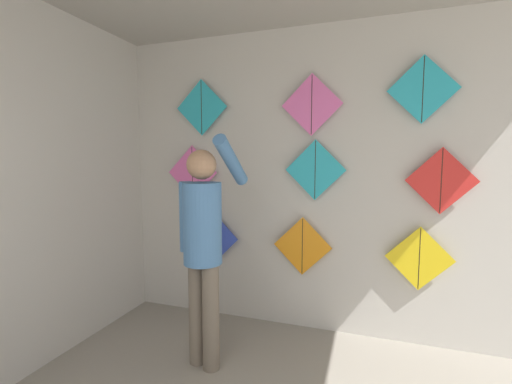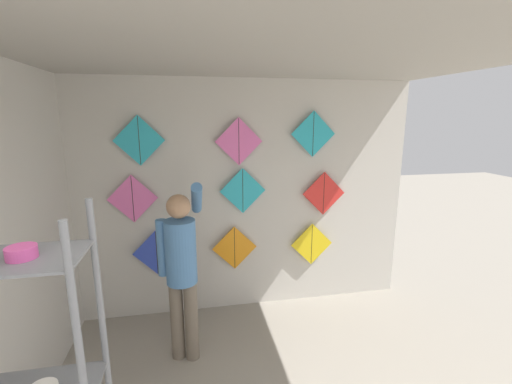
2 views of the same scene
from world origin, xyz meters
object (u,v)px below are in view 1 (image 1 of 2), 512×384
(shopkeeper, at_px, (203,238))
(kite_2, at_px, (419,259))
(kite_0, at_px, (213,238))
(kite_4, at_px, (315,170))
(kite_6, at_px, (202,107))
(kite_1, at_px, (303,246))
(kite_3, at_px, (192,173))
(kite_7, at_px, (312,105))
(kite_8, at_px, (423,89))
(kite_5, at_px, (441,181))

(shopkeeper, distance_m, kite_2, 1.80)
(shopkeeper, bearing_deg, kite_0, 127.97)
(kite_4, xyz_separation_m, kite_6, (-1.13, 0.00, 0.60))
(kite_1, xyz_separation_m, kite_2, (0.99, 0.00, -0.02))
(kite_3, height_order, kite_6, kite_6)
(kite_1, relative_size, kite_7, 1.00)
(shopkeeper, relative_size, kite_0, 3.29)
(kite_3, xyz_separation_m, kite_6, (0.11, 0.00, 0.64))
(kite_2, bearing_deg, kite_1, 180.00)
(kite_4, height_order, kite_8, kite_8)
(kite_7, bearing_deg, kite_6, 180.00)
(kite_6, xyz_separation_m, kite_8, (1.98, 0.00, 0.05))
(shopkeeper, height_order, kite_8, kite_8)
(kite_5, bearing_deg, kite_7, 180.00)
(shopkeeper, distance_m, kite_5, 1.95)
(kite_6, bearing_deg, kite_4, 0.00)
(kite_3, distance_m, kite_8, 2.21)
(kite_2, bearing_deg, kite_5, 0.00)
(kite_8, bearing_deg, kite_4, 180.00)
(kite_5, bearing_deg, kite_0, 180.00)
(kite_0, relative_size, kite_3, 1.00)
(kite_3, relative_size, kite_8, 1.00)
(kite_3, bearing_deg, kite_2, 0.00)
(kite_0, height_order, kite_7, kite_7)
(kite_0, bearing_deg, kite_1, 0.00)
(kite_5, height_order, kite_8, kite_8)
(kite_1, distance_m, kite_2, 0.99)
(kite_1, bearing_deg, kite_0, 180.00)
(shopkeeper, height_order, kite_4, shopkeeper)
(kite_0, height_order, kite_4, kite_4)
(kite_2, relative_size, kite_4, 1.00)
(kite_8, bearing_deg, kite_7, 180.00)
(shopkeeper, bearing_deg, kite_8, 43.69)
(kite_5, relative_size, kite_6, 1.00)
(kite_4, bearing_deg, kite_2, 0.00)
(kite_3, relative_size, kite_4, 1.00)
(kite_1, relative_size, kite_2, 1.00)
(kite_7, distance_m, kite_8, 0.89)
(kite_4, bearing_deg, kite_3, 180.00)
(kite_4, bearing_deg, kite_6, 180.00)
(kite_1, distance_m, kite_6, 1.66)
(kite_0, xyz_separation_m, kite_1, (0.92, 0.00, -0.01))
(kite_3, bearing_deg, shopkeeper, -56.50)
(kite_0, relative_size, kite_6, 1.00)
(shopkeeper, xyz_separation_m, kite_2, (1.60, 0.79, -0.23))
(kite_5, xyz_separation_m, kite_7, (-1.06, 0.00, 0.65))
(kite_3, xyz_separation_m, kite_7, (1.20, 0.00, 0.62))
(shopkeeper, relative_size, kite_7, 3.29)
(kite_1, xyz_separation_m, kite_8, (0.95, 0.00, 1.36))
(kite_7, bearing_deg, kite_4, 0.00)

